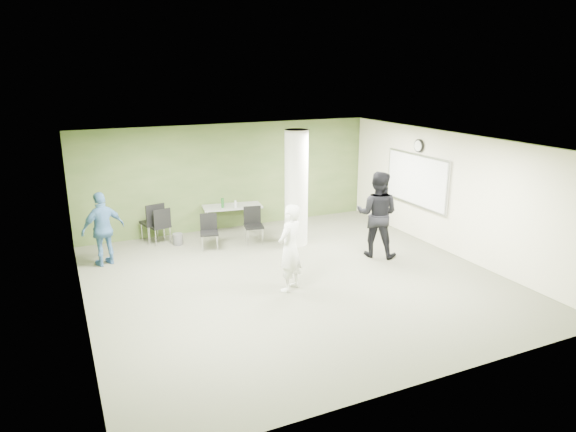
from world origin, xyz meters
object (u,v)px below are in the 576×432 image
man_blue (103,229)px  man_black (377,214)px  folding_table (232,208)px  woman_white (290,248)px  chair_back_left (154,220)px

man_blue → man_black: bearing=141.2°
folding_table → woman_white: 3.97m
woman_white → man_black: bearing=165.9°
chair_back_left → man_blue: (-1.26, -1.06, 0.23)m
chair_back_left → woman_white: 4.39m
man_blue → folding_table: bearing=178.1°
folding_table → chair_back_left: 2.03m
folding_table → man_black: 3.91m
chair_back_left → man_black: size_ratio=0.51×
chair_back_left → woman_white: size_ratio=0.59×
folding_table → chair_back_left: chair_back_left is taller
chair_back_left → woman_white: bearing=101.7°
man_black → man_blue: 6.06m
folding_table → man_black: size_ratio=0.81×
woman_white → man_blue: (-3.10, 2.92, -0.04)m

